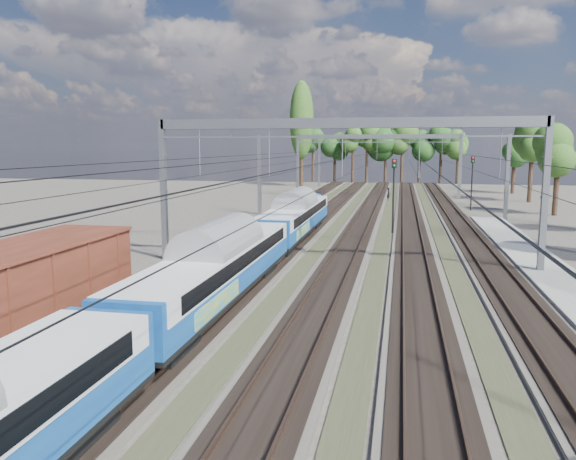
% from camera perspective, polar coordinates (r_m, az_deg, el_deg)
% --- Properties ---
extents(track_bed, '(21.00, 130.00, 0.34)m').
position_cam_1_polar(track_bed, '(49.49, 7.21, 0.04)').
color(track_bed, '#47423A').
rests_on(track_bed, ground).
extents(catenary, '(25.65, 130.00, 9.00)m').
position_cam_1_polar(catenary, '(56.61, 8.26, 7.48)').
color(catenary, slate).
rests_on(catenary, ground).
extents(tree_belt, '(40.13, 101.52, 11.67)m').
position_cam_1_polar(tree_belt, '(94.65, 14.05, 8.80)').
color(tree_belt, black).
rests_on(tree_belt, ground).
extents(poplar, '(4.40, 4.40, 19.04)m').
position_cam_1_polar(poplar, '(103.51, 1.40, 11.03)').
color(poplar, black).
rests_on(poplar, ground).
extents(emu_train, '(2.67, 56.67, 3.91)m').
position_cam_1_polar(emu_train, '(25.31, -7.29, -3.03)').
color(emu_train, black).
rests_on(emu_train, ground).
extents(worker, '(0.48, 0.68, 1.79)m').
position_cam_1_polar(worker, '(77.37, 10.18, 3.60)').
color(worker, black).
rests_on(worker, ground).
extents(signal_near, '(0.43, 0.39, 6.28)m').
position_cam_1_polar(signal_near, '(48.34, 10.68, 4.38)').
color(signal_near, black).
rests_on(signal_near, ground).
extents(signal_far, '(0.42, 0.38, 6.19)m').
position_cam_1_polar(signal_far, '(67.52, 18.20, 5.19)').
color(signal_far, black).
rests_on(signal_far, ground).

